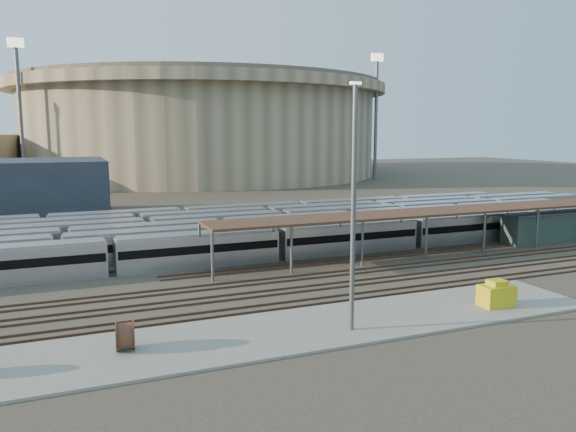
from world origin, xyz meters
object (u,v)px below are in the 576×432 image
at_px(cable_reel_west, 125,335).
at_px(yellow_equipment, 496,295).
at_px(yard_light_pole, 353,208).
at_px(teal_boxcar, 555,227).

xyz_separation_m(cable_reel_west, yellow_equipment, (30.36, -1.87, -0.13)).
relative_size(cable_reel_west, yellow_equipment, 0.72).
distance_m(cable_reel_west, yellow_equipment, 30.42).
xyz_separation_m(yard_light_pole, yellow_equipment, (14.22, 0.44, -8.28)).
relative_size(yard_light_pole, yellow_equipment, 6.33).
height_order(teal_boxcar, cable_reel_west, teal_boxcar).
bearing_deg(yard_light_pole, yellow_equipment, 1.77).
height_order(cable_reel_west, yard_light_pole, yard_light_pole).
bearing_deg(cable_reel_west, teal_boxcar, 17.29).
height_order(yard_light_pole, yellow_equipment, yard_light_pole).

